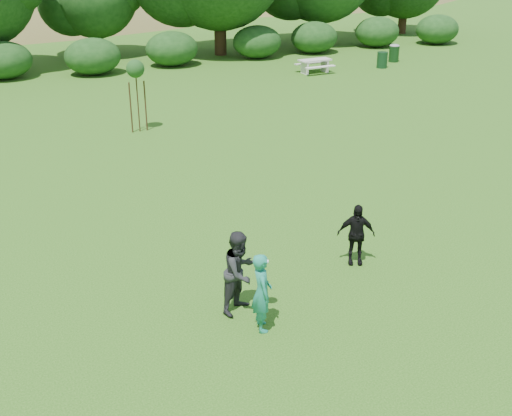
{
  "coord_description": "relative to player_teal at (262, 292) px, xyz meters",
  "views": [
    {
      "loc": [
        -6.53,
        -10.04,
        7.52
      ],
      "look_at": [
        0.0,
        3.0,
        1.1
      ],
      "focal_mm": 45.0,
      "sensor_mm": 36.0,
      "label": 1
    }
  ],
  "objects": [
    {
      "name": "ground",
      "position": [
        1.5,
        0.26,
        -0.85
      ],
      "size": [
        120.0,
        120.0,
        0.0
      ],
      "primitive_type": "plane",
      "color": "#19470C",
      "rests_on": "ground"
    },
    {
      "name": "player_teal",
      "position": [
        0.0,
        0.0,
        0.0
      ],
      "size": [
        0.55,
        0.7,
        1.69
      ],
      "primitive_type": "imported",
      "rotation": [
        0.0,
        0.0,
        1.31
      ],
      "color": "#1C7E66",
      "rests_on": "ground"
    },
    {
      "name": "player_grey",
      "position": [
        -0.09,
        0.82,
        0.07
      ],
      "size": [
        1.11,
        1.03,
        1.83
      ],
      "primitive_type": "imported",
      "rotation": [
        0.0,
        0.0,
        0.49
      ],
      "color": "#252628",
      "rests_on": "ground"
    },
    {
      "name": "player_black",
      "position": [
        3.28,
        1.46,
        -0.08
      ],
      "size": [
        0.97,
        0.75,
        1.54
      ],
      "primitive_type": "imported",
      "rotation": [
        0.0,
        0.0,
        -0.49
      ],
      "color": "black",
      "rests_on": "ground"
    },
    {
      "name": "trash_can_near",
      "position": [
        18.18,
        20.28,
        -0.4
      ],
      "size": [
        0.6,
        0.6,
        0.9
      ],
      "primitive_type": "cylinder",
      "color": "#13341B",
      "rests_on": "ground"
    },
    {
      "name": "frisbee",
      "position": [
        0.28,
        0.52,
        0.36
      ],
      "size": [
        0.27,
        0.27,
        0.08
      ],
      "color": "white",
      "rests_on": "ground"
    },
    {
      "name": "sapling",
      "position": [
        1.88,
        14.39,
        1.57
      ],
      "size": [
        0.7,
        0.7,
        2.85
      ],
      "color": "#352315",
      "rests_on": "ground"
    },
    {
      "name": "picnic_table",
      "position": [
        13.95,
        20.8,
        -0.33
      ],
      "size": [
        1.8,
        1.48,
        0.76
      ],
      "color": "#B6B3A8",
      "rests_on": "ground"
    },
    {
      "name": "trash_can_lidded",
      "position": [
        19.93,
        21.45,
        -0.3
      ],
      "size": [
        0.6,
        0.6,
        1.05
      ],
      "color": "black",
      "rests_on": "ground"
    },
    {
      "name": "hillside",
      "position": [
        0.94,
        68.71,
        -12.82
      ],
      "size": [
        150.0,
        72.0,
        52.0
      ],
      "color": "olive",
      "rests_on": "ground"
    }
  ]
}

